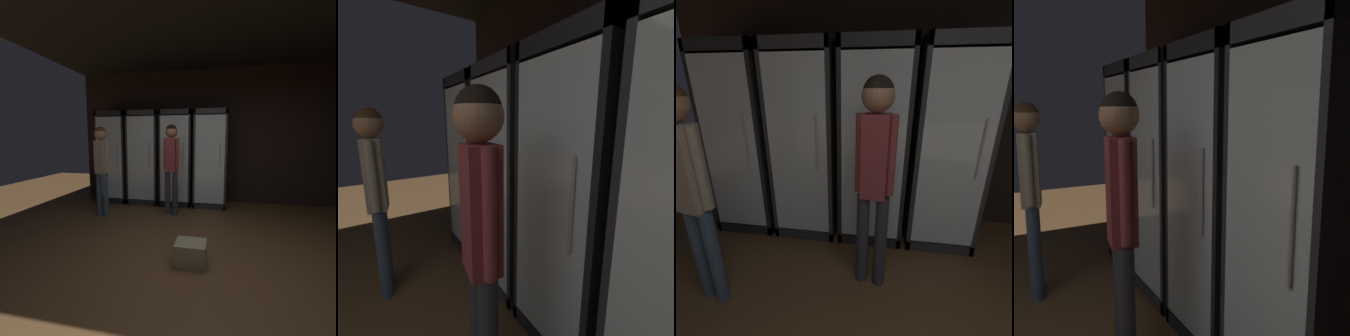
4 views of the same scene
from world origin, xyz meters
The scene contains 5 objects.
cooler_far_left centered at (-2.14, 2.69, 0.94)m, with size 0.63×0.68×1.92m.
cooler_left centered at (-1.45, 2.69, 0.94)m, with size 0.63×0.68×1.92m.
cooler_center centered at (-0.77, 2.69, 0.94)m, with size 0.63×0.68×1.92m.
shopper_near centered at (-1.90, 1.55, 1.01)m, with size 0.30×0.21×1.57m.
shopper_far centered at (-0.73, 1.89, 1.03)m, with size 0.28×0.21×1.61m.
Camera 2 is at (0.11, 1.48, 1.47)m, focal length 24.10 mm.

